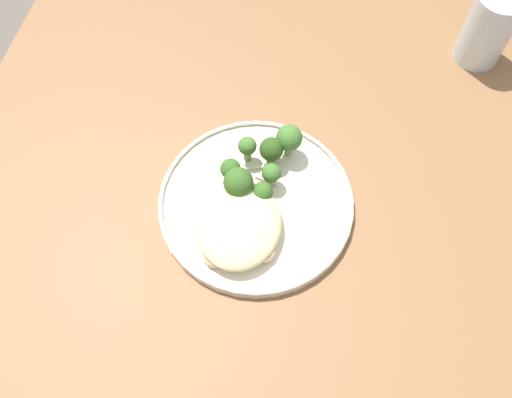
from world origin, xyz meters
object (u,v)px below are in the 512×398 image
broccoli_floret_split_head (266,193)px  seared_scallop_tiny_bay (235,222)px  seared_scallop_large_seared (264,251)px  broccoli_floret_near_rim (238,182)px  broccoli_floret_beside_noodles (271,150)px  seared_scallop_rear_pale (247,212)px  broccoli_floret_center_pile (289,139)px  broccoli_floret_left_leaning (231,170)px  seared_scallop_front_small (215,254)px  dinner_plate (256,203)px  broccoli_floret_small_sprig (247,147)px  broccoli_floret_rear_charred (271,174)px  water_glass (486,32)px  seared_scallop_on_noodles (204,231)px

broccoli_floret_split_head → seared_scallop_tiny_bay: bearing=-37.4°
seared_scallop_large_seared → seared_scallop_tiny_bay: size_ratio=1.12×
seared_scallop_large_seared → broccoli_floret_split_head: 0.09m
broccoli_floret_near_rim → broccoli_floret_split_head: bearing=85.1°
seared_scallop_tiny_bay → broccoli_floret_beside_noodles: (-0.12, 0.03, 0.02)m
seared_scallop_rear_pale → broccoli_floret_center_pile: (-0.12, 0.04, 0.03)m
seared_scallop_rear_pale → broccoli_floret_near_rim: (-0.03, -0.02, 0.03)m
seared_scallop_rear_pale → broccoli_floret_left_leaning: (-0.06, -0.04, 0.02)m
broccoli_floret_beside_noodles → broccoli_floret_left_leaning: broccoli_floret_beside_noodles is taller
seared_scallop_front_small → seared_scallop_large_seared: bearing=104.7°
dinner_plate → seared_scallop_front_small: size_ratio=8.19×
seared_scallop_rear_pale → broccoli_floret_left_leaning: bearing=-146.9°
seared_scallop_tiny_bay → broccoli_floret_split_head: (-0.05, 0.04, 0.02)m
broccoli_floret_small_sprig → broccoli_floret_split_head: bearing=30.9°
seared_scallop_tiny_bay → broccoli_floret_left_leaning: 0.08m
broccoli_floret_left_leaning → broccoli_floret_rear_charred: bearing=93.5°
broccoli_floret_center_pile → dinner_plate: bearing=-18.8°
seared_scallop_rear_pale → seared_scallop_large_seared: bearing=32.5°
seared_scallop_rear_pale → broccoli_floret_small_sprig: (-0.10, -0.02, 0.02)m
broccoli_floret_small_sprig → water_glass: size_ratio=0.40×
seared_scallop_on_noodles → broccoli_floret_near_rim: size_ratio=0.42×
broccoli_floret_left_leaning → broccoli_floret_near_rim: bearing=35.5°
broccoli_floret_center_pile → broccoli_floret_rear_charred: broccoli_floret_center_pile is taller
broccoli_floret_small_sprig → broccoli_floret_left_leaning: broccoli_floret_small_sprig is taller
seared_scallop_large_seared → seared_scallop_front_small: 0.07m
seared_scallop_on_noodles → seared_scallop_front_small: size_ratio=0.71×
seared_scallop_on_noodles → seared_scallop_large_seared: bearing=81.2°
seared_scallop_large_seared → broccoli_floret_beside_noodles: (-0.15, -0.02, 0.02)m
broccoli_floret_near_rim → broccoli_floret_left_leaning: size_ratio=1.30×
seared_scallop_on_noodles → broccoli_floret_near_rim: 0.09m
seared_scallop_tiny_bay → broccoli_floret_rear_charred: broccoli_floret_rear_charred is taller
broccoli_floret_center_pile → seared_scallop_front_small: bearing=-20.5°
seared_scallop_rear_pale → seared_scallop_tiny_bay: bearing=-37.0°
water_glass → dinner_plate: bearing=-41.3°
broccoli_floret_small_sprig → broccoli_floret_rear_charred: size_ratio=1.08×
broccoli_floret_near_rim → broccoli_floret_left_leaning: broccoli_floret_near_rim is taller
dinner_plate → seared_scallop_on_noodles: bearing=-43.5°
seared_scallop_on_noodles → water_glass: (-0.43, 0.38, 0.03)m
broccoli_floret_beside_noodles → broccoli_floret_near_rim: bearing=-27.9°
broccoli_floret_near_rim → dinner_plate: bearing=75.2°
seared_scallop_front_small → water_glass: size_ratio=0.28×
seared_scallop_rear_pale → seared_scallop_front_small: (0.07, -0.03, -0.00)m
broccoli_floret_split_head → water_glass: size_ratio=0.34×
broccoli_floret_center_pile → broccoli_floret_beside_noodles: size_ratio=1.17×
seared_scallop_large_seared → broccoli_floret_beside_noodles: 0.16m
seared_scallop_tiny_bay → seared_scallop_front_small: 0.06m
seared_scallop_on_noodles → water_glass: bearing=138.4°
seared_scallop_front_small → broccoli_floret_split_head: 0.11m
broccoli_floret_split_head → broccoli_floret_near_rim: broccoli_floret_near_rim is taller
seared_scallop_tiny_bay → seared_scallop_front_small: seared_scallop_tiny_bay is taller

